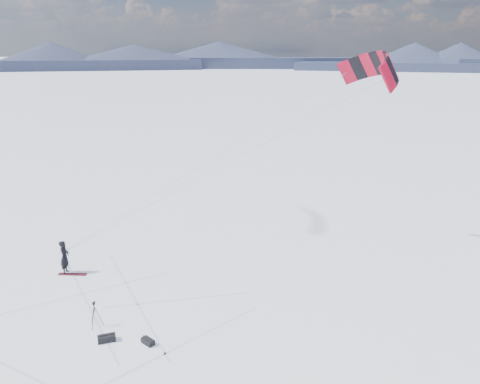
% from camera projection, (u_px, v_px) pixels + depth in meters
% --- Properties ---
extents(ground, '(1800.00, 1800.00, 0.00)m').
position_uv_depth(ground, '(73.00, 311.00, 22.34)').
color(ground, white).
extents(horizon_hills, '(704.47, 706.88, 9.54)m').
position_uv_depth(horizon_hills, '(64.00, 232.00, 21.16)').
color(horizon_hills, '#181C32').
rests_on(horizon_hills, ground).
extents(snow_tracks, '(14.76, 10.25, 0.01)m').
position_uv_depth(snow_tracks, '(57.00, 314.00, 22.10)').
color(snow_tracks, '#AFB9DE').
rests_on(snow_tracks, ground).
extents(snowkiter, '(0.59, 0.78, 1.92)m').
position_uv_depth(snowkiter, '(67.00, 273.00, 26.18)').
color(snowkiter, black).
rests_on(snowkiter, ground).
extents(snowboard, '(1.60, 0.45, 0.04)m').
position_uv_depth(snowboard, '(72.00, 274.00, 25.97)').
color(snowboard, maroon).
rests_on(snowboard, ground).
extents(tripod, '(0.63, 0.56, 1.22)m').
position_uv_depth(tripod, '(94.00, 311.00, 20.90)').
color(tripod, black).
rests_on(tripod, ground).
extents(gear_bag_a, '(0.82, 0.66, 0.33)m').
position_uv_depth(gear_bag_a, '(107.00, 338.00, 19.98)').
color(gear_bag_a, black).
rests_on(gear_bag_a, ground).
extents(gear_bag_b, '(0.68, 0.59, 0.28)m').
position_uv_depth(gear_bag_b, '(148.00, 341.00, 19.81)').
color(gear_bag_b, black).
rests_on(gear_bag_b, ground).
extents(power_kite, '(17.79, 7.63, 10.66)m').
position_uv_depth(power_kite, '(374.00, 69.00, 25.00)').
color(power_kite, '#AD0921').
rests_on(power_kite, ground).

